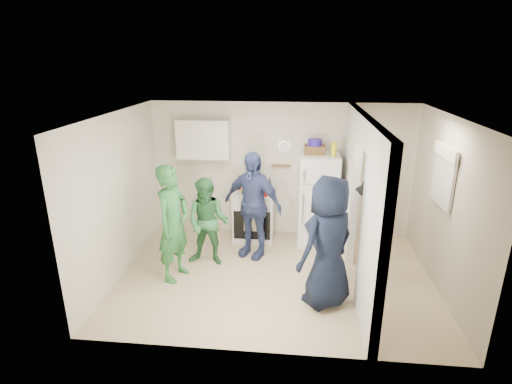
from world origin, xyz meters
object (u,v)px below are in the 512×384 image
blue_bowl (315,142)px  person_denim (252,205)px  wicker_basket (315,150)px  person_nook (373,229)px  person_green_left (173,223)px  fridge (318,199)px  person_green_center (208,222)px  person_navy (328,243)px  yellow_cup_stack_top (334,149)px  stove (254,215)px

blue_bowl → person_denim: size_ratio=0.13×
wicker_basket → person_nook: (0.87, -1.23, -0.92)m
wicker_basket → person_green_left: 2.74m
wicker_basket → fridge: bearing=-26.6°
person_green_center → person_navy: size_ratio=0.80×
person_green_left → person_denim: (1.09, 0.85, 0.01)m
wicker_basket → yellow_cup_stack_top: yellow_cup_stack_top is taller
stove → person_green_center: size_ratio=0.62×
yellow_cup_stack_top → person_navy: (-0.18, -1.85, -0.86)m
yellow_cup_stack_top → person_green_center: size_ratio=0.17×
person_denim → wicker_basket: bearing=57.9°
blue_bowl → person_denim: 1.55m
wicker_basket → person_navy: 2.16m
blue_bowl → yellow_cup_stack_top: size_ratio=0.96×
fridge → person_nook: fridge is taller
stove → wicker_basket: 1.66m
blue_bowl → yellow_cup_stack_top: (0.32, -0.15, -0.08)m
fridge → person_navy: size_ratio=0.90×
wicker_basket → blue_bowl: size_ratio=1.46×
person_navy → person_green_left: bearing=-54.4°
person_green_left → person_navy: bearing=-84.6°
person_green_center → person_nook: 2.57m
person_green_center → yellow_cup_stack_top: bearing=29.7°
yellow_cup_stack_top → person_navy: yellow_cup_stack_top is taller
stove → fridge: (1.16, -0.03, 0.37)m
person_navy → person_nook: size_ratio=1.13×
stove → wicker_basket: (1.06, 0.02, 1.27)m
fridge → yellow_cup_stack_top: 0.98m
fridge → person_green_left: size_ratio=0.92×
yellow_cup_stack_top → person_navy: 2.05m
blue_bowl → person_navy: blue_bowl is taller
person_green_left → person_green_center: 0.66m
fridge → person_denim: bearing=-150.3°
person_nook → stove: bearing=-112.0°
person_denim → person_green_left: bearing=-118.1°
person_denim → fridge: bearing=53.6°
stove → person_green_left: size_ratio=0.50×
person_denim → person_navy: person_navy is taller
stove → person_green_left: person_green_left is taller
fridge → wicker_basket: size_ratio=4.72×
person_green_center → person_denim: 0.79m
fridge → person_green_left: 2.67m
blue_bowl → person_navy: 2.21m
person_green_left → stove: bearing=-17.6°
stove → yellow_cup_stack_top: bearing=-5.4°
blue_bowl → person_green_center: blue_bowl is taller
person_green_center → person_navy: 2.07m
stove → person_denim: 0.81m
person_navy → stove: bearing=-101.5°
blue_bowl → stove: bearing=-178.9°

